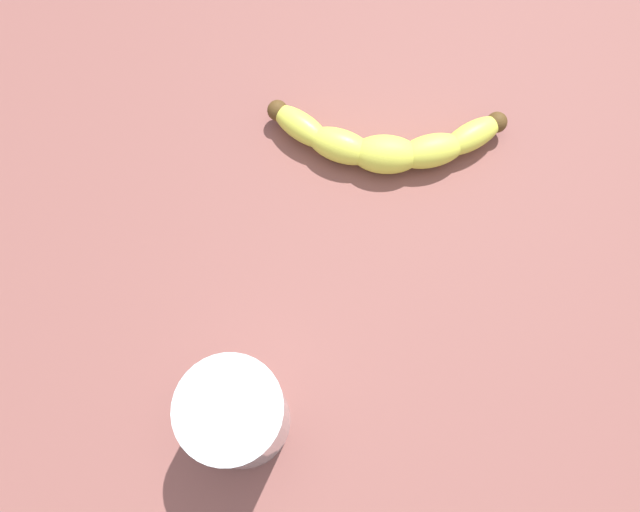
% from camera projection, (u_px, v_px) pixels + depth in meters
% --- Properties ---
extents(wooden_tabletop, '(1.20, 1.20, 0.03)m').
position_uv_depth(wooden_tabletop, '(229.00, 258.00, 0.60)').
color(wooden_tabletop, brown).
rests_on(wooden_tabletop, ground).
extents(banana, '(0.20, 0.15, 0.04)m').
position_uv_depth(banana, '(386.00, 144.00, 0.60)').
color(banana, '#DEE14C').
rests_on(banana, wooden_tabletop).
extents(smoothie_glass, '(0.08, 0.08, 0.10)m').
position_uv_depth(smoothie_glass, '(237.00, 415.00, 0.48)').
color(smoothie_glass, silver).
rests_on(smoothie_glass, wooden_tabletop).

